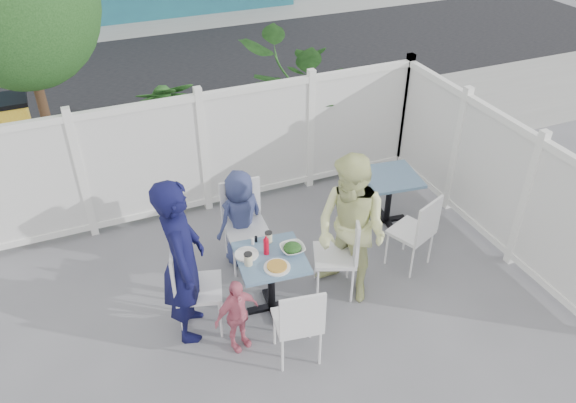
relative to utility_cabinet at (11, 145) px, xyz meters
name	(u,v)px	position (x,y,z in m)	size (l,w,h in m)	color
ground	(266,337)	(2.15, -4.00, -0.60)	(80.00, 80.00, 0.00)	slate
near_sidewalk	(176,159)	(2.15, -0.20, -0.59)	(24.00, 2.60, 0.01)	gray
street	(133,75)	(2.15, 3.50, -0.59)	(24.00, 5.00, 0.01)	black
far_sidewalk	(111,30)	(2.15, 6.60, -0.59)	(24.00, 1.60, 0.01)	gray
fence_back	(204,155)	(2.25, -1.60, 0.19)	(5.86, 0.08, 1.60)	white
fence_right	(488,178)	(5.15, -3.40, 0.19)	(0.08, 3.66, 1.60)	white
tree	(15,2)	(0.55, -0.70, 1.99)	(1.80, 1.62, 3.59)	#382316
utility_cabinet	(11,145)	(0.00, 0.00, 0.00)	(0.64, 0.46, 1.20)	gold
potted_shrub_a	(173,134)	(2.03, -0.90, 0.18)	(0.88, 0.88, 1.56)	#183B15
potted_shrub_b	(308,103)	(3.93, -1.00, 0.35)	(1.71, 1.48, 1.90)	#183B15
main_table	(271,269)	(2.35, -3.64, -0.06)	(0.72, 0.72, 0.70)	teal
spare_table	(390,186)	(4.24, -2.77, -0.07)	(0.72, 0.72, 0.68)	teal
chair_left	(189,282)	(1.54, -3.56, -0.02)	(0.54, 0.55, 1.00)	white
chair_right	(343,249)	(3.13, -3.67, -0.03)	(0.56, 0.57, 0.97)	white
chair_back	(244,217)	(2.36, -2.77, -0.02)	(0.48, 0.46, 1.00)	white
chair_near	(299,320)	(2.33, -4.38, -0.07)	(0.47, 0.46, 0.91)	white
chair_spare	(418,228)	(4.07, -3.64, -0.06)	(0.55, 0.54, 0.93)	white
man	(182,261)	(1.50, -3.58, 0.27)	(0.63, 0.41, 1.73)	#0E0F3A
woman	(351,230)	(3.18, -3.72, 0.23)	(0.80, 0.63, 1.65)	#D1DE53
boy	(241,218)	(2.33, -2.77, -0.02)	(0.57, 0.37, 1.16)	navy
toddler	(237,315)	(1.87, -3.99, -0.19)	(0.47, 0.20, 0.81)	#DF7289
plate_main	(277,267)	(2.34, -3.83, 0.11)	(0.26, 0.26, 0.02)	white
plate_side	(247,254)	(2.14, -3.53, 0.11)	(0.24, 0.24, 0.02)	white
salad_bowl	(292,249)	(2.57, -3.65, 0.13)	(0.24, 0.24, 0.06)	white
coffee_cup_a	(248,260)	(2.11, -3.67, 0.16)	(0.08, 0.08, 0.12)	beige
coffee_cup_b	(269,238)	(2.41, -3.42, 0.15)	(0.07, 0.07, 0.11)	beige
ketchup_bottle	(266,247)	(2.32, -3.59, 0.19)	(0.05, 0.05, 0.18)	red
salt_shaker	(253,241)	(2.25, -3.39, 0.14)	(0.03, 0.03, 0.08)	white
pepper_shaker	(256,239)	(2.29, -3.37, 0.13)	(0.03, 0.03, 0.07)	black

